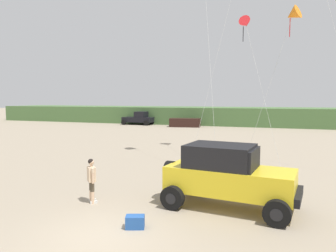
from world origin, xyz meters
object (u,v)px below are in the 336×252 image
Objects in this scene: jeep at (228,175)px; distant_pickup at (139,118)px; cooler_box at (135,222)px; distant_sedan at (185,123)px; kite_white_parafoil at (246,23)px; person_watching at (92,178)px; kite_black_sled at (293,15)px.

jeep is 1.07× the size of distant_pickup.
distant_sedan is at bearing 83.83° from cooler_box.
cooler_box is 0.12× the size of distant_pickup.
jeep reaches higher than distant_sedan.
person_watching is at bearing -107.93° from kite_white_parafoil.
cooler_box is 34.87m from distant_sedan.
jeep is 8.86× the size of cooler_box.
kite_black_sled is at bearing -14.04° from kite_white_parafoil.
distant_sedan is at bearing 117.37° from kite_white_parafoil.
jeep is at bearing -101.71° from kite_black_sled.
kite_white_parafoil reaches higher than distant_sedan.
kite_white_parafoil is (4.13, 12.77, 8.11)m from person_watching.
distant_sedan is (7.68, -1.32, -0.34)m from distant_pickup.
kite_black_sled reaches higher than jeep.
kite_black_sled reaches higher than distant_pickup.
distant_pickup is 0.48× the size of kite_white_parafoil.
kite_white_parafoil is 0.98× the size of kite_black_sled.
distant_pickup is 28.52m from kite_white_parafoil.
person_watching is 32.78m from distant_sedan.
cooler_box is at bearing -130.24° from jeep.
cooler_box is 38.69m from distant_pickup.
jeep is 32.91m from distant_sedan.
person_watching is 15.68m from kite_white_parafoil.
person_watching is 2.98× the size of cooler_box.
cooler_box is at bearing -108.58° from kite_black_sled.
jeep reaches higher than cooler_box.
kite_black_sled reaches higher than person_watching.
cooler_box is 0.13× the size of distant_sedan.
person_watching is 3.08m from cooler_box.
kite_black_sled is at bearing 59.40° from person_watching.
distant_sedan is (-10.81, 31.08, -0.60)m from jeep.
jeep is at bearing 29.51° from cooler_box.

